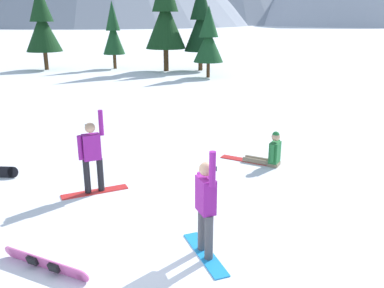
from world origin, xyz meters
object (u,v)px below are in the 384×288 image
(snowboarder_foreground, at_px, (206,206))
(pine_tree_young, at_px, (113,32))
(pine_tree_broad, at_px, (165,14))
(pine_tree_short, at_px, (42,24))
(snowboarder_background, at_px, (269,153))
(snowboarder_midground, at_px, (92,155))
(pine_tree_leaning, at_px, (201,22))
(loose_snowboard_near_left, at_px, (45,264))
(pine_tree_tall, at_px, (209,39))

(snowboarder_foreground, xyz_separation_m, pine_tree_young, (-4.46, 27.27, 1.90))
(snowboarder_foreground, bearing_deg, pine_tree_broad, 90.73)
(pine_tree_short, relative_size, pine_tree_broad, 0.84)
(snowboarder_background, bearing_deg, snowboarder_midground, -161.49)
(pine_tree_young, bearing_deg, pine_tree_broad, -22.73)
(pine_tree_leaning, relative_size, pine_tree_broad, 0.87)
(snowboarder_background, distance_m, loose_snowboard_near_left, 6.88)
(pine_tree_young, xyz_separation_m, pine_tree_tall, (6.99, -5.43, -0.25))
(pine_tree_young, bearing_deg, snowboarder_foreground, -80.72)
(loose_snowboard_near_left, distance_m, pine_tree_broad, 26.23)
(pine_tree_leaning, distance_m, pine_tree_young, 7.05)
(snowboarder_foreground, xyz_separation_m, snowboarder_background, (2.30, 4.43, -0.61))
(pine_tree_tall, bearing_deg, pine_tree_broad, 127.72)
(snowboarder_midground, distance_m, pine_tree_short, 25.41)
(snowboarder_midground, bearing_deg, pine_tree_broad, 84.82)
(snowboarder_midground, height_order, loose_snowboard_near_left, snowboarder_midground)
(pine_tree_leaning, xyz_separation_m, pine_tree_young, (-6.83, 1.56, -0.80))
(snowboarder_midground, relative_size, pine_tree_leaning, 0.30)
(loose_snowboard_near_left, relative_size, pine_tree_leaning, 0.25)
(snowboarder_midground, height_order, snowboarder_background, snowboarder_midground)
(pine_tree_broad, height_order, pine_tree_tall, pine_tree_broad)
(loose_snowboard_near_left, height_order, pine_tree_young, pine_tree_young)
(loose_snowboard_near_left, xyz_separation_m, pine_tree_short, (-7.10, 27.28, 3.40))
(pine_tree_young, bearing_deg, pine_tree_short, -177.36)
(pine_tree_tall, bearing_deg, pine_tree_leaning, 92.49)
(snowboarder_midground, xyz_separation_m, pine_tree_tall, (4.92, 18.97, 1.66))
(snowboarder_foreground, xyz_separation_m, pine_tree_broad, (-0.32, 25.54, 3.25))
(pine_tree_tall, bearing_deg, snowboarder_background, -90.79)
(loose_snowboard_near_left, height_order, pine_tree_short, pine_tree_short)
(pine_tree_leaning, height_order, pine_tree_broad, pine_tree_broad)
(snowboarder_background, relative_size, pine_tree_young, 0.31)
(pine_tree_leaning, xyz_separation_m, pine_tree_short, (-12.20, 1.31, -0.14))
(pine_tree_broad, bearing_deg, loose_snowboard_near_left, -95.33)
(loose_snowboard_near_left, height_order, pine_tree_leaning, pine_tree_leaning)
(pine_tree_leaning, height_order, pine_tree_tall, pine_tree_leaning)
(snowboarder_background, height_order, pine_tree_broad, pine_tree_broad)
(snowboarder_foreground, distance_m, pine_tree_short, 28.87)
(snowboarder_midground, relative_size, pine_tree_short, 0.31)
(snowboarder_foreground, relative_size, pine_tree_leaning, 0.30)
(snowboarder_midground, distance_m, loose_snowboard_near_left, 3.25)
(snowboarder_midground, bearing_deg, pine_tree_short, 107.14)
(snowboarder_foreground, relative_size, pine_tree_young, 0.39)
(loose_snowboard_near_left, relative_size, pine_tree_young, 0.31)
(snowboarder_foreground, bearing_deg, pine_tree_young, 99.28)
(snowboarder_midground, xyz_separation_m, pine_tree_broad, (2.05, 22.67, 3.26))
(pine_tree_short, bearing_deg, pine_tree_leaning, -6.13)
(pine_tree_short, height_order, pine_tree_tall, pine_tree_short)
(snowboarder_background, relative_size, pine_tree_broad, 0.21)
(snowboarder_foreground, relative_size, pine_tree_broad, 0.26)
(snowboarder_midground, distance_m, pine_tree_broad, 23.00)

